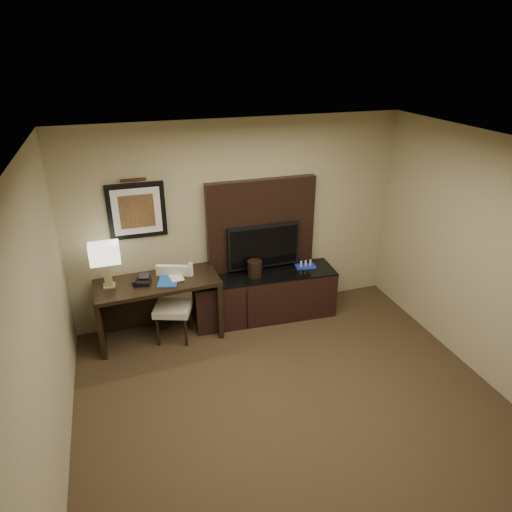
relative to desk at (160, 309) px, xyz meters
name	(u,v)px	position (x,y,z in m)	size (l,w,h in m)	color
floor	(310,435)	(1.17, -2.15, -0.41)	(4.50, 5.00, 0.01)	#342617
ceiling	(328,165)	(1.17, -2.15, 2.29)	(4.50, 5.00, 0.01)	silver
wall_back	(239,222)	(1.17, 0.35, 0.94)	(4.50, 0.01, 2.70)	tan
wall_left	(35,371)	(-1.08, -2.15, 0.94)	(0.01, 5.00, 2.70)	tan
desk	(160,309)	(0.00, 0.00, 0.00)	(1.53, 0.65, 0.82)	black
credenza	(264,295)	(1.44, 0.05, -0.07)	(1.95, 0.54, 0.67)	black
tv_wall_panel	(261,226)	(1.47, 0.29, 0.86)	(1.50, 0.12, 1.30)	black
tv	(263,246)	(1.47, 0.19, 0.61)	(1.00, 0.08, 0.60)	black
artwork	(137,211)	(-0.13, 0.33, 1.24)	(0.70, 0.04, 0.70)	black
picture_light	(133,180)	(-0.13, 0.29, 1.64)	(0.04, 0.04, 0.30)	#3C2213
desk_chair	(173,307)	(0.16, -0.09, 0.06)	(0.44, 0.51, 0.93)	beige
table_lamp	(106,264)	(-0.57, 0.04, 0.72)	(0.38, 0.22, 0.61)	#92885B
desk_phone	(142,280)	(-0.18, -0.01, 0.46)	(0.20, 0.18, 0.10)	black
blue_folder	(168,281)	(0.13, -0.07, 0.42)	(0.23, 0.31, 0.02)	#164A92
book	(170,272)	(0.16, -0.02, 0.52)	(0.16, 0.02, 0.22)	#A0907D
water_bottle	(191,269)	(0.44, 0.02, 0.50)	(0.06, 0.06, 0.17)	silver
ice_bucket	(255,269)	(1.29, 0.03, 0.37)	(0.20, 0.20, 0.22)	black
minibar_tray	(306,264)	(2.05, 0.06, 0.31)	(0.27, 0.16, 0.10)	#1B33AF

